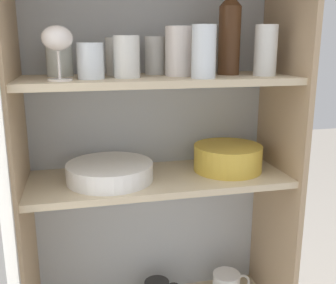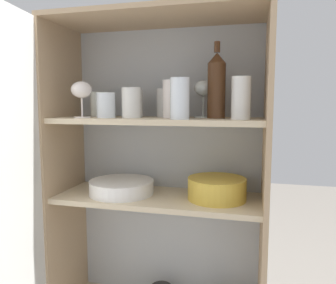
% 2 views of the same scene
% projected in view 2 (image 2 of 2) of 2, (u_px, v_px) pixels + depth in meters
% --- Properties ---
extents(cupboard_back_panel, '(0.82, 0.02, 1.50)m').
position_uv_depth(cupboard_back_panel, '(168.00, 205.00, 1.44)').
color(cupboard_back_panel, '#B2B7BC').
rests_on(cupboard_back_panel, ground_plane).
extents(cupboard_side_left, '(0.02, 0.33, 1.50)m').
position_uv_depth(cupboard_side_left, '(67.00, 208.00, 1.39)').
color(cupboard_side_left, tan).
rests_on(cupboard_side_left, ground_plane).
extents(cupboard_side_right, '(0.02, 0.33, 1.50)m').
position_uv_depth(cupboard_side_right, '(264.00, 226.00, 1.20)').
color(cupboard_side_right, tan).
rests_on(cupboard_side_right, ground_plane).
extents(cupboard_top_panel, '(0.82, 0.33, 0.02)m').
position_uv_depth(cupboard_top_panel, '(157.00, 17.00, 1.21)').
color(cupboard_top_panel, tan).
rests_on(cupboard_top_panel, cupboard_side_left).
extents(shelf_board_middle, '(0.79, 0.29, 0.02)m').
position_uv_depth(shelf_board_middle, '(158.00, 198.00, 1.29)').
color(shelf_board_middle, beige).
extents(shelf_board_upper, '(0.79, 0.29, 0.02)m').
position_uv_depth(shelf_board_upper, '(158.00, 121.00, 1.25)').
color(shelf_board_upper, beige).
extents(cupboard_door, '(0.07, 0.41, 1.50)m').
position_uv_depth(cupboard_door, '(9.00, 244.00, 1.04)').
color(cupboard_door, silver).
rests_on(cupboard_door, ground_plane).
extents(tumbler_glass_0, '(0.07, 0.07, 0.10)m').
position_uv_depth(tumbler_glass_0, '(106.00, 105.00, 1.25)').
color(tumbler_glass_0, white).
rests_on(tumbler_glass_0, shelf_board_upper).
extents(tumbler_glass_1, '(0.08, 0.08, 0.10)m').
position_uv_depth(tumbler_glass_1, '(100.00, 104.00, 1.39)').
color(tumbler_glass_1, white).
rests_on(tumbler_glass_1, shelf_board_upper).
extents(tumbler_glass_2, '(0.08, 0.08, 0.14)m').
position_uv_depth(tumbler_glass_2, '(174.00, 99.00, 1.23)').
color(tumbler_glass_2, silver).
rests_on(tumbler_glass_2, shelf_board_upper).
extents(tumbler_glass_3, '(0.06, 0.06, 0.11)m').
position_uv_depth(tumbler_glass_3, '(135.00, 103.00, 1.33)').
color(tumbler_glass_3, white).
rests_on(tumbler_glass_3, shelf_board_upper).
extents(tumbler_glass_4, '(0.07, 0.07, 0.15)m').
position_uv_depth(tumbler_glass_4, '(241.00, 98.00, 1.12)').
color(tumbler_glass_4, white).
rests_on(tumbler_glass_4, shelf_board_upper).
extents(tumbler_glass_5, '(0.07, 0.07, 0.11)m').
position_uv_depth(tumbler_glass_5, '(132.00, 103.00, 1.24)').
color(tumbler_glass_5, white).
rests_on(tumbler_glass_5, shelf_board_upper).
extents(tumbler_glass_6, '(0.07, 0.07, 0.11)m').
position_uv_depth(tumbler_glass_6, '(165.00, 103.00, 1.32)').
color(tumbler_glass_6, white).
rests_on(tumbler_glass_6, shelf_board_upper).
extents(tumbler_glass_7, '(0.07, 0.07, 0.14)m').
position_uv_depth(tumbler_glass_7, '(180.00, 99.00, 1.13)').
color(tumbler_glass_7, white).
rests_on(tumbler_glass_7, shelf_board_upper).
extents(wine_glass_0, '(0.07, 0.07, 0.14)m').
position_uv_depth(wine_glass_0, '(203.00, 91.00, 1.26)').
color(wine_glass_0, white).
rests_on(wine_glass_0, shelf_board_upper).
extents(wine_glass_1, '(0.08, 0.08, 0.14)m').
position_uv_depth(wine_glass_1, '(82.00, 91.00, 1.23)').
color(wine_glass_1, silver).
rests_on(wine_glass_1, shelf_board_upper).
extents(wine_bottle, '(0.07, 0.07, 0.28)m').
position_uv_depth(wine_bottle, '(216.00, 85.00, 1.19)').
color(wine_bottle, '#4C2D19').
rests_on(wine_bottle, shelf_board_upper).
extents(plate_stack_white, '(0.26, 0.26, 0.05)m').
position_uv_depth(plate_stack_white, '(122.00, 187.00, 1.32)').
color(plate_stack_white, white).
rests_on(plate_stack_white, shelf_board_middle).
extents(mixing_bowl_large, '(0.22, 0.22, 0.08)m').
position_uv_depth(mixing_bowl_large, '(217.00, 188.00, 1.23)').
color(mixing_bowl_large, gold).
rests_on(mixing_bowl_large, shelf_board_middle).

